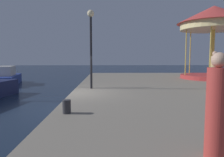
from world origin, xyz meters
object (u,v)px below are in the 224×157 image
object	(u,v)px
motorboat_blue	(6,78)
carousel	(213,24)
lamp_post_mid_promenade	(91,35)
person_far_corner	(214,72)
bollard_south	(67,107)
person_mid_promenade	(217,109)

from	to	relation	value
motorboat_blue	carousel	world-z (taller)	carousel
motorboat_blue	lamp_post_mid_promenade	bearing A→B (deg)	-44.63
motorboat_blue	lamp_post_mid_promenade	xyz separation A→B (m)	(8.22, -8.12, 2.97)
motorboat_blue	person_far_corner	size ratio (longest dim) A/B	2.82
carousel	bollard_south	world-z (taller)	carousel
person_far_corner	carousel	bearing A→B (deg)	64.55
person_far_corner	person_mid_promenade	bearing A→B (deg)	-116.60
lamp_post_mid_promenade	person_far_corner	bearing A→B (deg)	-8.07
bollard_south	person_far_corner	size ratio (longest dim) A/B	0.21
bollard_south	person_mid_promenade	world-z (taller)	person_mid_promenade
carousel	person_far_corner	distance (m)	7.33
carousel	lamp_post_mid_promenade	xyz separation A→B (m)	(-8.91, -5.08, -1.34)
carousel	person_far_corner	world-z (taller)	carousel
motorboat_blue	lamp_post_mid_promenade	distance (m)	11.93
lamp_post_mid_promenade	person_far_corner	distance (m)	6.42
person_far_corner	bollard_south	bearing A→B (deg)	-146.85
motorboat_blue	carousel	distance (m)	17.93
motorboat_blue	bollard_south	bearing A→B (deg)	-59.20
bollard_south	person_mid_promenade	distance (m)	4.11
person_mid_promenade	motorboat_blue	bearing A→B (deg)	123.89
bollard_south	person_mid_promenade	bearing A→B (deg)	-44.37
motorboat_blue	bollard_south	size ratio (longest dim) A/B	13.60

